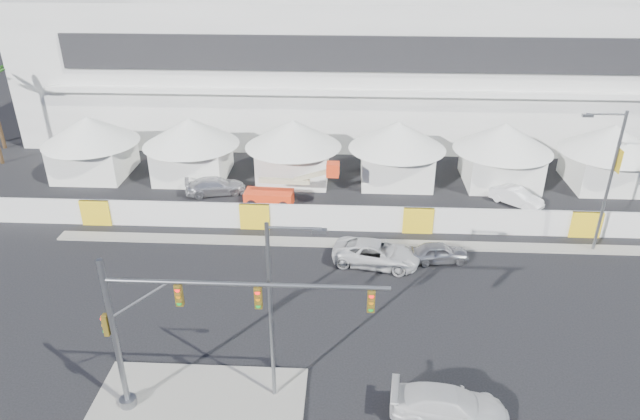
# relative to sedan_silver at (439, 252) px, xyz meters

# --- Properties ---
(ground) EXTENTS (160.00, 160.00, 0.00)m
(ground) POSITION_rel_sedan_silver_xyz_m (-7.04, -10.51, -0.67)
(ground) COLOR black
(ground) RESTS_ON ground
(median_island) EXTENTS (10.00, 5.00, 0.15)m
(median_island) POSITION_rel_sedan_silver_xyz_m (-13.04, -13.51, -0.59)
(median_island) COLOR gray
(median_island) RESTS_ON ground
(far_curb) EXTENTS (80.00, 1.20, 0.12)m
(far_curb) POSITION_rel_sedan_silver_xyz_m (12.96, 1.99, -0.61)
(far_curb) COLOR gray
(far_curb) RESTS_ON ground
(stadium) EXTENTS (80.00, 24.80, 21.98)m
(stadium) POSITION_rel_sedan_silver_xyz_m (1.67, 30.99, 8.78)
(stadium) COLOR silver
(stadium) RESTS_ON ground
(tent_row) EXTENTS (53.40, 8.40, 5.40)m
(tent_row) POSITION_rel_sedan_silver_xyz_m (-6.54, 13.49, 2.48)
(tent_row) COLOR white
(tent_row) RESTS_ON ground
(hoarding_fence) EXTENTS (70.00, 0.25, 2.00)m
(hoarding_fence) POSITION_rel_sedan_silver_xyz_m (-1.04, 3.99, 0.33)
(hoarding_fence) COLOR white
(hoarding_fence) RESTS_ON ground
(sedan_silver) EXTENTS (2.07, 4.10, 1.34)m
(sedan_silver) POSITION_rel_sedan_silver_xyz_m (0.00, 0.00, 0.00)
(sedan_silver) COLOR #9A9A9F
(sedan_silver) RESTS_ON ground
(pickup_curb) EXTENTS (3.71, 6.16, 1.60)m
(pickup_curb) POSITION_rel_sedan_silver_xyz_m (-4.22, -0.56, 0.13)
(pickup_curb) COLOR silver
(pickup_curb) RESTS_ON ground
(pickup_near) EXTENTS (2.76, 5.58, 1.56)m
(pickup_near) POSITION_rel_sedan_silver_xyz_m (-1.37, -13.78, 0.11)
(pickup_near) COLOR silver
(pickup_near) RESTS_ON ground
(lot_car_a) EXTENTS (3.99, 4.16, 1.41)m
(lot_car_a) POSITION_rel_sedan_silver_xyz_m (7.37, 9.04, 0.04)
(lot_car_a) COLOR white
(lot_car_a) RESTS_ON ground
(lot_car_c) EXTENTS (3.22, 5.29, 1.43)m
(lot_car_c) POSITION_rel_sedan_silver_xyz_m (-17.29, 9.81, 0.05)
(lot_car_c) COLOR silver
(lot_car_c) RESTS_ON ground
(traffic_mast) EXTENTS (12.30, 0.78, 8.01)m
(traffic_mast) POSITION_rel_sedan_silver_xyz_m (-13.77, -13.86, 4.01)
(traffic_mast) COLOR slate
(traffic_mast) RESTS_ON median_island
(streetlight_median) EXTENTS (2.58, 0.26, 9.31)m
(streetlight_median) POSITION_rel_sedan_silver_xyz_m (-9.27, -12.78, 4.82)
(streetlight_median) COLOR slate
(streetlight_median) RESTS_ON median_island
(streetlight_curb) EXTENTS (2.96, 0.67, 10.02)m
(streetlight_curb) POSITION_rel_sedan_silver_xyz_m (10.73, 1.99, 5.14)
(streetlight_curb) COLOR gray
(streetlight_curb) RESTS_ON ground
(boom_lift) EXTENTS (7.63, 1.94, 3.86)m
(boom_lift) POSITION_rel_sedan_silver_xyz_m (-11.80, 7.98, 0.37)
(boom_lift) COLOR #F63C17
(boom_lift) RESTS_ON ground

